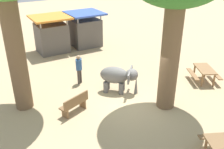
# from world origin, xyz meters

# --- Properties ---
(ground_plane) EXTENTS (60.00, 60.00, 0.00)m
(ground_plane) POSITION_xyz_m (0.00, 0.00, 0.00)
(ground_plane) COLOR tan
(elephant) EXTENTS (1.83, 1.79, 1.35)m
(elephant) POSITION_xyz_m (0.04, 1.24, 0.86)
(elephant) COLOR slate
(elephant) RESTS_ON ground_plane
(person_handler) EXTENTS (0.44, 0.32, 1.62)m
(person_handler) POSITION_xyz_m (-1.26, 3.09, 0.95)
(person_handler) COLOR #3F3833
(person_handler) RESTS_ON ground_plane
(wooden_bench) EXTENTS (1.45, 0.86, 0.88)m
(wooden_bench) POSITION_xyz_m (-2.60, 0.59, 0.47)
(wooden_bench) COLOR brown
(wooden_bench) RESTS_ON ground_plane
(picnic_table_near) EXTENTS (2.01, 2.02, 0.78)m
(picnic_table_near) POSITION_xyz_m (4.70, -0.17, 0.59)
(picnic_table_near) COLOR olive
(picnic_table_near) RESTS_ON ground_plane
(market_stall_orange) EXTENTS (2.50, 2.50, 2.52)m
(market_stall_orange) POSITION_xyz_m (-0.89, 8.59, 1.14)
(market_stall_orange) COLOR #59514C
(market_stall_orange) RESTS_ON ground_plane
(market_stall_blue) EXTENTS (2.50, 2.50, 2.52)m
(market_stall_blue) POSITION_xyz_m (1.71, 8.59, 1.14)
(market_stall_blue) COLOR #59514C
(market_stall_blue) RESTS_ON ground_plane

